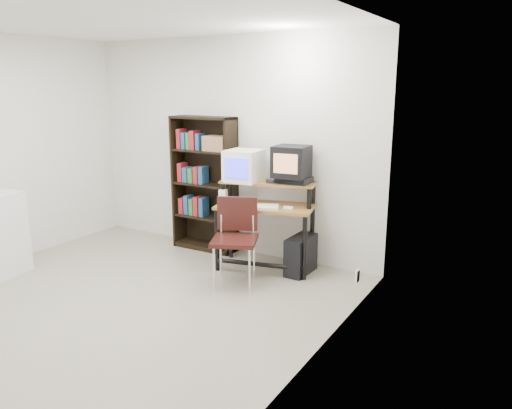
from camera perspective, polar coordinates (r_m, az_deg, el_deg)
The scene contains 17 objects.
floor at distance 5.00m, azimuth -15.99°, elevation -11.07°, with size 4.00×4.00×0.01m, color #9D9682.
ceiling at distance 4.61m, azimuth -18.21°, elevation 19.95°, with size 4.00×4.00×0.01m, color white.
back_wall at distance 6.15m, azimuth -3.21°, elevation 6.65°, with size 4.00×0.01×2.60m, color silver.
right_wall at distance 3.45m, azimuth 6.21°, elevation 1.18°, with size 0.01×4.00×2.60m, color silver.
computer_desk at distance 5.55m, azimuth 1.13°, elevation -0.67°, with size 1.16×0.77×0.98m.
crt_monitor at distance 5.62m, azimuth -1.39°, elevation 4.45°, with size 0.40×0.41×0.36m.
vcr at distance 5.50m, azimuth 4.37°, elevation 2.77°, with size 0.36×0.26×0.08m, color black.
crt_tv at distance 5.46m, azimuth 4.07°, elevation 4.92°, with size 0.39×0.39×0.34m.
cd_spindle at distance 5.52m, azimuth 1.76°, elevation 2.67°, with size 0.12×0.12×0.05m, color #26262B.
keyboard at distance 5.43m, azimuth 0.11°, elevation -0.29°, with size 0.47×0.21×0.04m, color white.
mousepad at distance 5.39m, azimuth 3.72°, elevation -0.57°, with size 0.22×0.18×0.01m, color black.
mouse at distance 5.37m, azimuth 3.73°, elevation -0.42°, with size 0.10×0.06×0.03m, color white.
desk_speaker at distance 5.62m, azimuth -3.78°, elevation 0.86°, with size 0.08×0.07×0.17m, color white.
pc_tower at distance 5.54m, azimuth 5.14°, elevation -5.76°, with size 0.20×0.45×0.42m, color black.
school_chair at distance 5.18m, azimuth -2.35°, elevation -3.10°, with size 0.59×0.59×0.89m.
bookshelf at distance 6.24m, azimuth -5.82°, elevation 2.60°, with size 0.83×0.28×1.66m.
wall_outlet at distance 4.78m, azimuth 11.51°, elevation -8.02°, with size 0.02×0.08×0.12m, color beige.
Camera 1 is at (3.37, -3.08, 2.03)m, focal length 35.00 mm.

